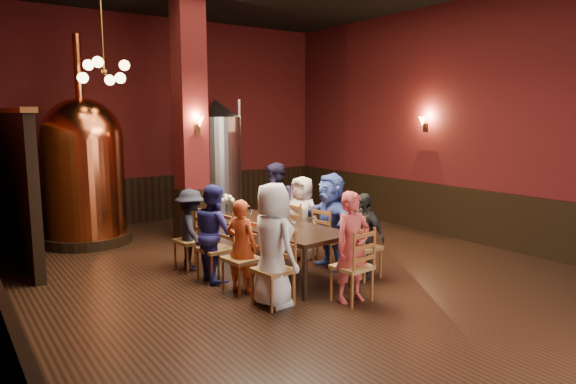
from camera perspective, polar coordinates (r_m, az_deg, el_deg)
room at (r=7.51m, az=0.18°, el=7.63°), size 10.00×10.02×4.50m
wainscot_right at (r=10.47m, az=18.24°, el=-2.18°), size 0.08×9.90×1.00m
wainscot_back at (r=12.06m, az=-13.46°, el=-0.61°), size 7.90×0.08×1.00m
column at (r=9.81m, az=-10.80°, el=7.69°), size 0.58×0.58×4.50m
partition at (r=9.49m, az=-27.84°, el=0.47°), size 0.22×3.50×2.40m
pendant_cluster at (r=9.42m, az=-19.76°, el=12.50°), size 0.90×0.90×1.70m
sconce_wall at (r=10.75m, az=15.05°, el=7.35°), size 0.20×0.20×0.36m
sconce_column at (r=9.53m, az=-10.05°, el=7.39°), size 0.20×0.20×0.36m
dining_table at (r=7.69m, az=-1.48°, el=-4.10°), size 1.25×2.49×0.75m
chair_0 at (r=6.48m, az=-1.66°, el=-8.61°), size 0.51×0.51×0.92m
person_0 at (r=6.39m, az=-1.67°, el=-5.89°), size 0.53×0.78×1.56m
chair_1 at (r=6.99m, az=-5.17°, el=-7.35°), size 0.51×0.51×0.92m
person_1 at (r=6.94m, az=-5.19°, el=-5.98°), size 0.48×0.55×1.27m
chair_2 at (r=7.52m, az=-8.13°, el=-6.27°), size 0.51×0.51×0.92m
person_2 at (r=7.46m, az=-8.17°, el=-4.48°), size 0.39×0.71×1.40m
chair_3 at (r=8.07m, az=-10.72°, el=-5.30°), size 0.51×0.51×0.92m
person_3 at (r=8.03m, az=-10.75°, el=-4.12°), size 0.59×0.88×1.26m
chair_4 at (r=7.63m, az=8.34°, el=-6.05°), size 0.51×0.51×0.92m
person_4 at (r=7.59m, az=8.36°, el=-4.82°), size 0.40×0.77×1.26m
chair_5 at (r=8.06m, az=4.72°, el=-5.19°), size 0.51×0.51×0.92m
person_5 at (r=8.00m, az=4.74°, el=-3.18°), size 0.61×1.43×1.50m
chair_6 at (r=8.53m, az=1.54°, el=-4.41°), size 0.51×0.51×0.92m
person_6 at (r=8.48m, az=1.55°, el=-2.89°), size 0.62×0.78×1.38m
chair_7 at (r=9.02m, az=-1.34°, el=-3.68°), size 0.51×0.51×0.92m
person_7 at (r=8.96m, az=-1.34°, el=-1.69°), size 0.44×0.79×1.56m
chair_8 at (r=6.66m, az=7.12°, el=-8.19°), size 0.51×0.51×0.92m
person_8 at (r=6.59m, az=7.16°, el=-6.08°), size 0.54×0.37×1.43m
copper_kettle at (r=10.16m, az=-21.73°, el=2.37°), size 1.61×1.61×3.79m
steel_vessel at (r=11.43m, az=-7.93°, el=3.36°), size 1.22×1.22×2.70m
rose_vase at (r=8.33m, az=-6.63°, el=-1.06°), size 0.21×0.21×0.36m
wine_glass_0 at (r=7.37m, az=2.85°, el=-3.50°), size 0.07×0.07×0.17m
wine_glass_1 at (r=7.95m, az=-4.11°, el=-2.62°), size 0.07×0.07×0.17m
wine_glass_2 at (r=8.35m, az=-2.72°, el=-2.07°), size 0.07×0.07×0.17m
wine_glass_3 at (r=7.63m, az=-3.04°, el=-3.08°), size 0.07×0.07×0.17m
wine_glass_4 at (r=8.38m, az=-2.64°, el=-2.03°), size 0.07×0.07×0.17m
wine_glass_5 at (r=7.06m, az=0.59°, el=-4.02°), size 0.07×0.07×0.17m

